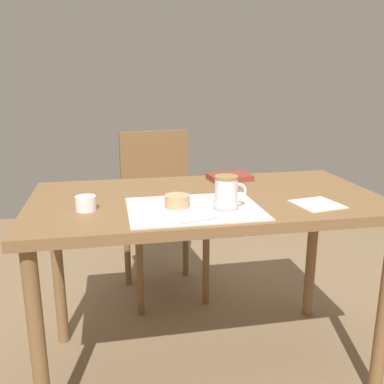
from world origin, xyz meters
TOP-DOWN VIEW (x-y plane):
  - ground_plane at (0.00, 0.00)m, footprint 4.40×4.40m
  - dining_table at (0.00, 0.00)m, footprint 1.32×0.69m
  - wooden_chair at (-0.09, 0.72)m, footprint 0.47×0.47m
  - placemat at (-0.08, -0.15)m, footprint 0.45×0.34m
  - pastry_plate at (-0.14, -0.16)m, footprint 0.15×0.15m
  - pastry at (-0.14, -0.16)m, footprint 0.08×0.08m
  - coffee_coaster at (0.03, -0.17)m, footprint 0.09×0.09m
  - coffee_mug at (0.03, -0.17)m, footprint 0.11×0.08m
  - teaspoon at (-0.09, -0.29)m, footprint 0.13×0.04m
  - paper_napkin at (0.36, -0.18)m, footprint 0.17×0.17m
  - sugar_bowl at (-0.44, -0.10)m, footprint 0.07×0.07m
  - small_book at (0.16, 0.24)m, footprint 0.19×0.15m

SIDE VIEW (x-z plane):
  - ground_plane at x=0.00m, z-range -0.02..0.00m
  - wooden_chair at x=-0.09m, z-range 0.05..0.94m
  - dining_table at x=0.00m, z-range 0.29..1.03m
  - placemat at x=-0.08m, z-range 0.74..0.75m
  - paper_napkin at x=0.36m, z-range 0.74..0.75m
  - coffee_coaster at x=0.03m, z-range 0.75..0.75m
  - teaspoon at x=-0.09m, z-range 0.75..0.76m
  - pastry_plate at x=-0.14m, z-range 0.75..0.76m
  - small_book at x=0.16m, z-range 0.74..0.77m
  - sugar_bowl at x=-0.44m, z-range 0.74..0.79m
  - pastry at x=-0.14m, z-range 0.76..0.80m
  - coffee_mug at x=0.03m, z-range 0.75..0.86m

